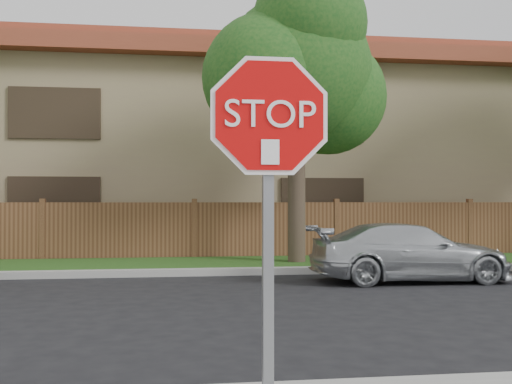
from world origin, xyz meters
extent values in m
cube|color=gray|center=(0.00, 8.15, 0.07)|extent=(70.00, 0.30, 0.15)
cube|color=#1E4714|center=(0.00, 9.80, 0.06)|extent=(70.00, 3.00, 0.12)
cube|color=#54321D|center=(0.00, 11.40, 0.80)|extent=(70.00, 0.12, 1.60)
cube|color=tan|center=(0.00, 17.00, 3.00)|extent=(34.00, 8.00, 6.00)
cube|color=brown|center=(0.00, 17.00, 6.25)|extent=(35.20, 9.20, 0.50)
cube|color=brown|center=(0.00, 17.00, 6.85)|extent=(33.00, 5.50, 0.70)
cylinder|color=#382B21|center=(2.50, 9.70, 1.96)|extent=(0.44, 0.44, 3.92)
sphere|color=#164917|center=(2.50, 9.70, 4.90)|extent=(3.80, 3.80, 3.80)
sphere|color=#164917|center=(3.40, 10.00, 4.34)|extent=(3.00, 3.00, 3.00)
sphere|color=#164917|center=(1.70, 9.30, 4.62)|extent=(3.20, 3.20, 3.20)
sphere|color=#164917|center=(2.70, 9.10, 5.95)|extent=(2.80, 2.80, 2.80)
cube|color=gray|center=(0.01, -1.44, 1.25)|extent=(0.07, 0.06, 2.30)
cylinder|color=white|center=(0.01, -1.50, 2.15)|extent=(1.01, 0.02, 1.01)
cylinder|color=#BF0707|center=(0.01, -1.51, 2.15)|extent=(0.93, 0.02, 0.93)
cube|color=white|center=(0.01, -1.53, 1.93)|extent=(0.11, 0.00, 0.15)
imported|color=silver|center=(4.21, 6.61, 0.59)|extent=(4.08, 1.71, 1.18)
camera|label=1|loc=(-0.56, -5.05, 1.64)|focal=42.00mm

